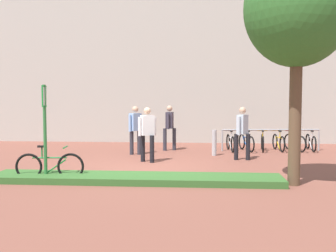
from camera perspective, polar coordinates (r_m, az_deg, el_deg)
The scene contains 12 objects.
ground_plane at distance 11.79m, azimuth -3.26°, elevation -5.87°, with size 60.00×60.00×0.00m, color brown.
building_facade at distance 18.95m, azimuth -0.35°, elevation 13.07°, with size 28.00×1.20×10.00m, color #B2ADA3.
planter_strip at distance 9.86m, azimuth -4.58°, elevation -7.37°, with size 7.00×1.10×0.16m, color #336028.
tree_sidewalk at distance 9.91m, azimuth 17.76°, elevation 15.31°, with size 2.41×2.41×5.36m.
parking_sign_post at distance 10.27m, azimuth -16.97°, elevation 1.10°, with size 0.08×0.36×2.34m.
bike_at_sign at distance 10.42m, azimuth -16.29°, elevation -5.40°, with size 1.68×0.42×0.86m.
bike_rack_cluster at distance 15.89m, azimuth 14.24°, elevation -2.16°, with size 3.74×1.88×0.83m.
bollard_steel at distance 14.21m, azimuth 6.53°, elevation -2.36°, with size 0.16×0.16×0.90m, color #ADADB2.
person_shirt_white at distance 13.30m, azimuth 10.42°, elevation -0.53°, with size 0.52×0.54×1.72m.
person_suited_navy at distance 15.46m, azimuth 0.22°, elevation 0.17°, with size 0.49×0.61×1.72m.
person_shirt_blue at distance 14.38m, azimuth -4.62°, elevation -0.14°, with size 0.44×0.50×1.72m.
person_casual_tan at distance 12.66m, azimuth -2.93°, elevation -0.70°, with size 0.54×0.41×1.72m.
Camera 1 is at (1.56, -11.51, 2.03)m, focal length 43.31 mm.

